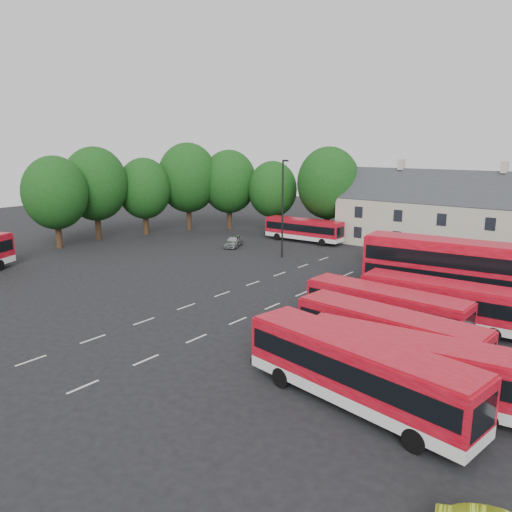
% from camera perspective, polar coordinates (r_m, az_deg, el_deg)
% --- Properties ---
extents(ground, '(140.00, 140.00, 0.00)m').
position_cam_1_polar(ground, '(38.91, -5.85, -5.03)').
color(ground, black).
rests_on(ground, ground).
extents(lane_markings, '(5.15, 33.80, 0.01)m').
position_cam_1_polar(lane_markings, '(38.75, -1.12, -5.03)').
color(lane_markings, beige).
rests_on(lane_markings, ground).
extents(treeline, '(29.92, 32.59, 12.01)m').
position_cam_1_polar(treeline, '(65.63, -7.43, 8.12)').
color(treeline, black).
rests_on(treeline, ground).
extents(terrace_houses, '(35.70, 7.13, 10.06)m').
position_cam_1_polar(terrace_houses, '(58.40, 25.99, 3.60)').
color(terrace_houses, beige).
rests_on(terrace_houses, ground).
extents(bus_row_a, '(11.67, 4.44, 3.22)m').
position_cam_1_polar(bus_row_a, '(23.52, 11.52, -12.40)').
color(bus_row_a, silver).
rests_on(bus_row_a, ground).
extents(bus_row_b, '(10.88, 3.66, 3.02)m').
position_cam_1_polar(bus_row_b, '(24.92, 17.51, -11.57)').
color(bus_row_b, silver).
rests_on(bus_row_b, ground).
extents(bus_row_c, '(10.67, 3.26, 2.97)m').
position_cam_1_polar(bus_row_c, '(28.34, 14.82, -8.46)').
color(bus_row_c, silver).
rests_on(bus_row_c, ground).
extents(bus_row_d, '(10.45, 2.86, 2.93)m').
position_cam_1_polar(bus_row_d, '(32.59, 14.53, -5.69)').
color(bus_row_d, silver).
rests_on(bus_row_d, ground).
extents(bus_row_e, '(10.70, 2.95, 3.00)m').
position_cam_1_polar(bus_row_e, '(35.11, 20.57, -4.70)').
color(bus_row_e, silver).
rests_on(bus_row_e, ground).
extents(bus_dd_south, '(12.26, 3.97, 4.94)m').
position_cam_1_polar(bus_dd_south, '(39.55, 20.97, -1.31)').
color(bus_dd_south, silver).
rests_on(bus_dd_south, ground).
extents(bus_dd_north, '(10.69, 3.36, 4.31)m').
position_cam_1_polar(bus_dd_north, '(41.54, 21.72, -1.23)').
color(bus_dd_north, silver).
rests_on(bus_dd_north, ground).
extents(bus_north, '(9.99, 2.64, 2.81)m').
position_cam_1_polar(bus_north, '(61.51, 5.47, 3.17)').
color(bus_north, silver).
rests_on(bus_north, ground).
extents(box_truck, '(7.60, 4.16, 3.18)m').
position_cam_1_polar(box_truck, '(49.20, 16.46, 0.42)').
color(box_truck, black).
rests_on(box_truck, ground).
extents(silver_car, '(3.05, 4.18, 1.32)m').
position_cam_1_polar(silver_car, '(58.49, -2.59, 1.71)').
color(silver_car, '#AEB1B6').
rests_on(silver_car, ground).
extents(lamppost, '(0.70, 0.25, 10.23)m').
position_cam_1_polar(lamppost, '(52.22, 3.07, 5.70)').
color(lamppost, black).
rests_on(lamppost, ground).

